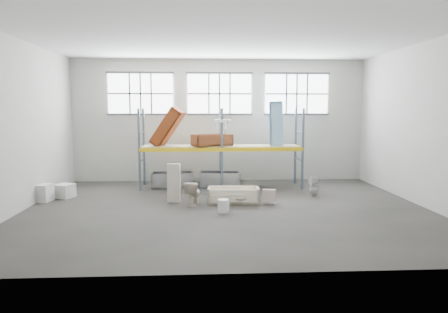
{
  "coord_description": "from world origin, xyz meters",
  "views": [
    {
      "loc": [
        -0.75,
        -12.18,
        2.95
      ],
      "look_at": [
        0.0,
        1.5,
        1.4
      ],
      "focal_mm": 33.23,
      "sensor_mm": 36.0,
      "label": 1
    }
  ],
  "objects": [
    {
      "name": "rack_upright_lb",
      "position": [
        -3.0,
        4.1,
        1.5
      ],
      "size": [
        0.08,
        0.08,
        3.0
      ],
      "primitive_type": "cube",
      "color": "slate",
      "rests_on": "floor"
    },
    {
      "name": "window_left",
      "position": [
        -3.2,
        4.94,
        3.6
      ],
      "size": [
        2.6,
        0.04,
        1.6
      ],
      "primitive_type": "cube",
      "color": "white",
      "rests_on": "wall_back"
    },
    {
      "name": "carton_far",
      "position": [
        -5.37,
        1.84,
        0.23
      ],
      "size": [
        0.71,
        0.71,
        0.46
      ],
      "primitive_type": "cube",
      "rotation": [
        0.0,
        0.0,
        -0.39
      ],
      "color": "beige",
      "rests_on": "floor"
    },
    {
      "name": "ceiling",
      "position": [
        0.0,
        0.0,
        5.05
      ],
      "size": [
        12.0,
        10.0,
        0.1
      ],
      "primitive_type": "cube",
      "color": "silver",
      "rests_on": "ground"
    },
    {
      "name": "window_right",
      "position": [
        3.2,
        4.94,
        3.6
      ],
      "size": [
        2.6,
        0.04,
        1.6
      ],
      "primitive_type": "cube",
      "color": "white",
      "rests_on": "wall_back"
    },
    {
      "name": "wall_right",
      "position": [
        6.05,
        0.0,
        2.5
      ],
      "size": [
        0.1,
        10.0,
        5.0
      ],
      "primitive_type": "cube",
      "color": "#ABA99E",
      "rests_on": "ground"
    },
    {
      "name": "blue_tub_upright",
      "position": [
        2.13,
        3.6,
        2.4
      ],
      "size": [
        0.7,
        0.9,
        1.74
      ],
      "primitive_type": null,
      "rotation": [
        0.0,
        1.54,
        -0.21
      ],
      "color": "#7EADD9",
      "rests_on": "shelf_deck"
    },
    {
      "name": "carton_near",
      "position": [
        -5.95,
        1.31,
        0.28
      ],
      "size": [
        0.74,
        0.66,
        0.55
      ],
      "primitive_type": "cube",
      "rotation": [
        0.0,
        0.0,
        -0.18
      ],
      "color": "silver",
      "rests_on": "floor"
    },
    {
      "name": "steel_tub_right",
      "position": [
        -0.03,
        3.55,
        0.29
      ],
      "size": [
        1.6,
        0.82,
        0.57
      ],
      "primitive_type": null,
      "rotation": [
        0.0,
        0.0,
        -0.06
      ],
      "color": "#A0A2A8",
      "rests_on": "floor"
    },
    {
      "name": "sink_on_shelf",
      "position": [
        0.04,
        3.11,
        2.09
      ],
      "size": [
        0.68,
        0.56,
        0.55
      ],
      "primitive_type": "imported",
      "rotation": [
        0.0,
        0.0,
        0.14
      ],
      "color": "white",
      "rests_on": "rust_tub_flat"
    },
    {
      "name": "rack_upright_rb",
      "position": [
        3.0,
        4.1,
        1.5
      ],
      "size": [
        0.08,
        0.08,
        3.0
      ],
      "primitive_type": "cube",
      "color": "slate",
      "rests_on": "floor"
    },
    {
      "name": "toilet_white",
      "position": [
        3.11,
        1.66,
        0.34
      ],
      "size": [
        0.38,
        0.37,
        0.68
      ],
      "primitive_type": "imported",
      "rotation": [
        0.0,
        0.0,
        -1.33
      ],
      "color": "silver",
      "rests_on": "floor"
    },
    {
      "name": "rust_tub_flat",
      "position": [
        -0.35,
        3.38,
        1.82
      ],
      "size": [
        1.62,
        1.22,
        0.41
      ],
      "primitive_type": null,
      "rotation": [
        0.0,
        0.0,
        0.41
      ],
      "color": "#985224",
      "rests_on": "shelf_deck"
    },
    {
      "name": "cistern_tall",
      "position": [
        -1.63,
        0.99,
        0.62
      ],
      "size": [
        0.43,
        0.31,
        1.24
      ],
      "primitive_type": "cube",
      "rotation": [
        0.0,
        0.0,
        -0.13
      ],
      "color": "beige",
      "rests_on": "floor"
    },
    {
      "name": "rust_tub_tilted",
      "position": [
        -2.01,
        3.46,
        2.29
      ],
      "size": [
        1.41,
        1.02,
        1.55
      ],
      "primitive_type": null,
      "rotation": [
        0.0,
        -0.96,
        -0.24
      ],
      "color": "#953410",
      "rests_on": "shelf_deck"
    },
    {
      "name": "window_mid",
      "position": [
        0.0,
        4.94,
        3.6
      ],
      "size": [
        2.6,
        0.04,
        1.6
      ],
      "primitive_type": "cube",
      "color": "white",
      "rests_on": "wall_back"
    },
    {
      "name": "steel_tub_left",
      "position": [
        -1.87,
        3.48,
        0.29
      ],
      "size": [
        1.6,
        0.79,
        0.58
      ],
      "primitive_type": null,
      "rotation": [
        0.0,
        0.0,
        0.03
      ],
      "color": "#9A9DA2",
      "rests_on": "floor"
    },
    {
      "name": "wall_left",
      "position": [
        -6.05,
        0.0,
        2.5
      ],
      "size": [
        0.1,
        10.0,
        5.0
      ],
      "primitive_type": "cube",
      "color": "#B5B4A9",
      "rests_on": "ground"
    },
    {
      "name": "rack_beam_back",
      "position": [
        0.0,
        4.1,
        1.5
      ],
      "size": [
        6.0,
        0.1,
        0.14
      ],
      "primitive_type": "cube",
      "color": "yellow",
      "rests_on": "floor"
    },
    {
      "name": "sink_in_tub",
      "position": [
        0.46,
        0.5,
        0.16
      ],
      "size": [
        0.58,
        0.58,
        0.16
      ],
      "primitive_type": "imported",
      "rotation": [
        0.0,
        0.0,
        0.25
      ],
      "color": "beige",
      "rests_on": "bathtub_beige"
    },
    {
      "name": "rack_upright_ma",
      "position": [
        0.0,
        2.9,
        1.5
      ],
      "size": [
        0.08,
        0.08,
        3.0
      ],
      "primitive_type": "cube",
      "color": "slate",
      "rests_on": "floor"
    },
    {
      "name": "rack_upright_la",
      "position": [
        -3.0,
        2.9,
        1.5
      ],
      "size": [
        0.08,
        0.08,
        3.0
      ],
      "primitive_type": "cube",
      "color": "slate",
      "rests_on": "floor"
    },
    {
      "name": "wall_front",
      "position": [
        0.0,
        -5.05,
        2.5
      ],
      "size": [
        12.0,
        0.1,
        5.0
      ],
      "primitive_type": "cube",
      "color": "#A1A095",
      "rests_on": "ground"
    },
    {
      "name": "cistern_spare",
      "position": [
        1.36,
        0.49,
        0.28
      ],
      "size": [
        0.43,
        0.28,
        0.37
      ],
      "primitive_type": "cube",
      "rotation": [
        0.0,
        0.0,
        -0.26
      ],
      "color": "#C4AAA3",
      "rests_on": "bathtub_beige"
    },
    {
      "name": "rack_upright_ra",
      "position": [
        3.0,
        2.9,
        1.5
      ],
      "size": [
        0.08,
        0.08,
        3.0
      ],
      "primitive_type": "cube",
      "color": "slate",
      "rests_on": "floor"
    },
    {
      "name": "bucket",
      "position": [
        -0.13,
        -0.49,
        0.19
      ],
      "size": [
        0.4,
        0.4,
        0.38
      ],
      "primitive_type": "cylinder",
      "rotation": [
        0.0,
        0.0,
        -0.27
      ],
      "color": "silver",
      "rests_on": "floor"
    },
    {
      "name": "wet_patch",
      "position": [
        0.0,
        2.7,
        0.0
      ],
      "size": [
        1.8,
        1.8,
        0.0
      ],
      "primitive_type": "cylinder",
      "color": "black",
      "rests_on": "floor"
    },
    {
      "name": "wall_back",
      "position": [
        0.0,
        5.05,
        2.5
      ],
      "size": [
        12.0,
        0.1,
        5.0
      ],
      "primitive_type": "cube",
      "color": "#A6A59A",
      "rests_on": "ground"
    },
    {
      "name": "floor",
      "position": [
        0.0,
        0.0,
        -0.05
      ],
      "size": [
        12.0,
        10.0,
        0.1
      ],
      "primitive_type": "cube",
      "color": "#403D38",
      "rests_on": "ground"
    },
    {
      "name": "shelf_deck",
      "position": [
        0.0,
        3.5,
        1.58
      ],
      "size": [
        5.9,
        1.1,
        0.03
      ],
      "primitive_type": "cube",
      "color": "gray",
      "rests_on": "floor"
    },
    {
      "name": "toilet_beige",
      "position": [
        -1.01,
        0.55,
        0.37
      ],
      "size": [
        0.58,
        0.8,
        0.73
      ],
      "primitive_type": "imported",
      "rotation": [
        0.0,
        0.0,
        2.88
      ],
      "color": "beige",
      "rests_on": "floor"
    },
    {
      "name": "bathtub_beige",
      "position": [
        0.26,
        0.77,
        0.24
      ],
      "size": [
        1.67,
        0.86,
        0.48
      ],
      "primitive_type": null,
      "rotation": [
        0.0,
        0.0,
        -0.06
      ],
      "color": "beige",
      "rests_on": "floor"
    },
    {
      "name": "rack_beam_front",
      "position": [
        0.0,
        2.9,
        1.5
      ],
      "size": [
        6.0,
        0.1,
        0.14
      ],
      "primitive_type": "cube",
      "color": "yellow",
      "rests_on": "floor"
    },
    {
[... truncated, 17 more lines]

